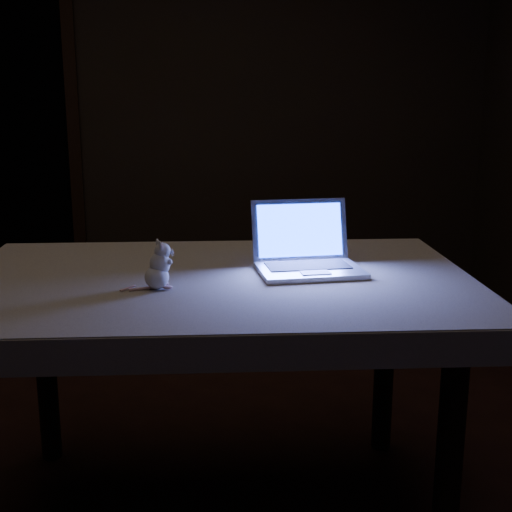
{
  "coord_description": "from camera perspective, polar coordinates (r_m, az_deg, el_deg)",
  "views": [
    {
      "loc": [
        -0.12,
        -2.21,
        1.36
      ],
      "look_at": [
        0.19,
        -0.2,
        0.88
      ],
      "focal_mm": 48.0,
      "sensor_mm": 36.0,
      "label": 1
    }
  ],
  "objects": [
    {
      "name": "floor",
      "position": [
        2.6,
        -5.06,
        -18.36
      ],
      "size": [
        5.0,
        5.0,
        0.0
      ],
      "primitive_type": "plane",
      "color": "black",
      "rests_on": "ground"
    },
    {
      "name": "table",
      "position": [
        2.28,
        -3.21,
        -11.71
      ],
      "size": [
        1.58,
        1.1,
        0.8
      ],
      "primitive_type": null,
      "rotation": [
        0.0,
        0.0,
        -0.1
      ],
      "color": "black",
      "rests_on": "floor"
    },
    {
      "name": "laptop",
      "position": [
        2.15,
        4.57,
        1.4
      ],
      "size": [
        0.33,
        0.29,
        0.22
      ],
      "primitive_type": null,
      "rotation": [
        0.0,
        0.0,
        0.03
      ],
      "color": "silver",
      "rests_on": "tablecloth"
    },
    {
      "name": "tablecloth",
      "position": [
        2.14,
        -3.66,
        -2.97
      ],
      "size": [
        1.79,
        1.39,
        0.09
      ],
      "primitive_type": null,
      "rotation": [
        0.0,
        0.0,
        -0.22
      ],
      "color": "#BAAE9A",
      "rests_on": "table"
    },
    {
      "name": "plush_mouse",
      "position": [
        2.0,
        -8.3,
        -0.74
      ],
      "size": [
        0.14,
        0.14,
        0.14
      ],
      "primitive_type": null,
      "rotation": [
        0.0,
        0.0,
        -0.41
      ],
      "color": "silver",
      "rests_on": "tablecloth"
    },
    {
      "name": "back_wall",
      "position": [
        4.71,
        -7.47,
        12.45
      ],
      "size": [
        4.5,
        0.04,
        2.6
      ],
      "primitive_type": "cube",
      "color": "black",
      "rests_on": "ground"
    }
  ]
}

